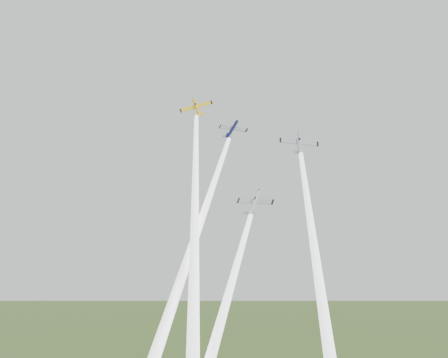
% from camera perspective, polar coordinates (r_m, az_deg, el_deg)
% --- Properties ---
extents(plane_yellow, '(10.03, 6.80, 8.78)m').
position_cam_1_polar(plane_yellow, '(129.75, -2.81, 7.29)').
color(plane_yellow, yellow).
extents(smoke_trail_yellow, '(14.54, 47.37, 64.53)m').
position_cam_1_polar(smoke_trail_yellow, '(100.15, -3.04, -7.94)').
color(smoke_trail_yellow, white).
extents(plane_navy, '(8.54, 5.87, 7.47)m').
position_cam_1_polar(plane_navy, '(124.43, 0.84, 5.08)').
color(plane_navy, '#0C1037').
extents(smoke_trail_navy, '(11.59, 45.05, 60.70)m').
position_cam_1_polar(smoke_trail_navy, '(99.94, -4.45, -10.29)').
color(smoke_trail_navy, white).
extents(plane_silver_right, '(8.56, 7.54, 8.10)m').
position_cam_1_polar(plane_silver_right, '(117.27, 7.65, 3.63)').
color(plane_silver_right, silver).
extents(smoke_trail_silver_right, '(12.11, 44.58, 60.17)m').
position_cam_1_polar(smoke_trail_silver_right, '(92.16, 10.07, -13.13)').
color(smoke_trail_silver_right, white).
extents(plane_silver_low, '(8.86, 6.71, 7.29)m').
position_cam_1_polar(plane_silver_low, '(108.12, 3.10, -2.41)').
color(plane_silver_low, '#B5BEC4').
extents(smoke_trail_silver_low, '(10.12, 34.78, 46.53)m').
position_cam_1_polar(smoke_trail_silver_low, '(91.90, -1.20, -17.14)').
color(smoke_trail_silver_low, white).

